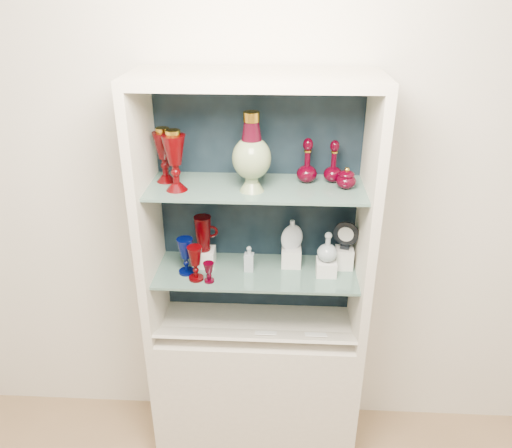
# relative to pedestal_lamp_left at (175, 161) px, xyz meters

# --- Properties ---
(wall_back) EXTENTS (3.50, 0.02, 2.80)m
(wall_back) POSITION_rel_pedestal_lamp_left_xyz_m (0.33, 0.26, -0.20)
(wall_back) COLOR silver
(wall_back) RESTS_ON ground
(cabinet_base) EXTENTS (1.00, 0.40, 0.75)m
(cabinet_base) POSITION_rel_pedestal_lamp_left_xyz_m (0.33, 0.04, -1.22)
(cabinet_base) COLOR beige
(cabinet_base) RESTS_ON ground
(cabinet_back_panel) EXTENTS (0.98, 0.02, 1.15)m
(cabinet_back_panel) POSITION_rel_pedestal_lamp_left_xyz_m (0.33, 0.23, -0.27)
(cabinet_back_panel) COLOR black
(cabinet_back_panel) RESTS_ON cabinet_base
(cabinet_side_left) EXTENTS (0.04, 0.40, 1.15)m
(cabinet_side_left) POSITION_rel_pedestal_lamp_left_xyz_m (-0.15, 0.04, -0.27)
(cabinet_side_left) COLOR beige
(cabinet_side_left) RESTS_ON cabinet_base
(cabinet_side_right) EXTENTS (0.04, 0.40, 1.15)m
(cabinet_side_right) POSITION_rel_pedestal_lamp_left_xyz_m (0.81, 0.04, -0.27)
(cabinet_side_right) COLOR beige
(cabinet_side_right) RESTS_ON cabinet_base
(cabinet_top_cap) EXTENTS (1.00, 0.40, 0.04)m
(cabinet_top_cap) POSITION_rel_pedestal_lamp_left_xyz_m (0.33, 0.04, 0.32)
(cabinet_top_cap) COLOR beige
(cabinet_top_cap) RESTS_ON cabinet_side_left
(shelf_lower) EXTENTS (0.92, 0.34, 0.01)m
(shelf_lower) POSITION_rel_pedestal_lamp_left_xyz_m (0.33, 0.06, -0.55)
(shelf_lower) COLOR slate
(shelf_lower) RESTS_ON cabinet_side_left
(shelf_upper) EXTENTS (0.92, 0.34, 0.01)m
(shelf_upper) POSITION_rel_pedestal_lamp_left_xyz_m (0.33, 0.06, -0.13)
(shelf_upper) COLOR slate
(shelf_upper) RESTS_ON cabinet_side_left
(label_ledge) EXTENTS (0.92, 0.17, 0.09)m
(label_ledge) POSITION_rel_pedestal_lamp_left_xyz_m (0.33, -0.07, -0.82)
(label_ledge) COLOR beige
(label_ledge) RESTS_ON cabinet_base
(label_card_0) EXTENTS (0.10, 0.06, 0.03)m
(label_card_0) POSITION_rel_pedestal_lamp_left_xyz_m (0.38, -0.07, -0.80)
(label_card_0) COLOR white
(label_card_0) RESTS_ON label_ledge
(label_card_1) EXTENTS (0.10, 0.06, 0.03)m
(label_card_1) POSITION_rel_pedestal_lamp_left_xyz_m (0.61, -0.07, -0.80)
(label_card_1) COLOR white
(label_card_1) RESTS_ON label_ledge
(pedestal_lamp_left) EXTENTS (0.13, 0.13, 0.25)m
(pedestal_lamp_left) POSITION_rel_pedestal_lamp_left_xyz_m (0.00, 0.00, 0.00)
(pedestal_lamp_left) COLOR #450001
(pedestal_lamp_left) RESTS_ON shelf_upper
(pedestal_lamp_right) EXTENTS (0.12, 0.12, 0.24)m
(pedestal_lamp_right) POSITION_rel_pedestal_lamp_left_xyz_m (-0.07, 0.10, -0.01)
(pedestal_lamp_right) COLOR #450001
(pedestal_lamp_right) RESTS_ON shelf_upper
(enamel_urn) EXTENTS (0.21, 0.21, 0.33)m
(enamel_urn) POSITION_rel_pedestal_lamp_left_xyz_m (0.31, 0.01, 0.04)
(enamel_urn) COLOR #084018
(enamel_urn) RESTS_ON shelf_upper
(ruby_decanter_a) EXTENTS (0.10, 0.10, 0.21)m
(ruby_decanter_a) POSITION_rel_pedestal_lamp_left_xyz_m (0.66, 0.13, -0.02)
(ruby_decanter_a) COLOR #41000F
(ruby_decanter_a) RESTS_ON shelf_upper
(ruby_decanter_b) EXTENTS (0.10, 0.10, 0.21)m
(ruby_decanter_b) POSITION_rel_pedestal_lamp_left_xyz_m (0.54, 0.12, -0.02)
(ruby_decanter_b) COLOR #41000F
(ruby_decanter_b) RESTS_ON shelf_upper
(lidded_bowl) EXTENTS (0.09, 0.09, 0.10)m
(lidded_bowl) POSITION_rel_pedestal_lamp_left_xyz_m (0.71, 0.06, -0.08)
(lidded_bowl) COLOR #41000F
(lidded_bowl) RESTS_ON shelf_upper
(cobalt_goblet) EXTENTS (0.09, 0.09, 0.17)m
(cobalt_goblet) POSITION_rel_pedestal_lamp_left_xyz_m (0.01, 0.03, -0.46)
(cobalt_goblet) COLOR #000646
(cobalt_goblet) RESTS_ON shelf_lower
(ruby_goblet_tall) EXTENTS (0.09, 0.09, 0.16)m
(ruby_goblet_tall) POSITION_rel_pedestal_lamp_left_xyz_m (0.06, -0.03, -0.47)
(ruby_goblet_tall) COLOR #450001
(ruby_goblet_tall) RESTS_ON shelf_lower
(ruby_goblet_small) EXTENTS (0.05, 0.05, 0.10)m
(ruby_goblet_small) POSITION_rel_pedestal_lamp_left_xyz_m (0.13, -0.05, -0.50)
(ruby_goblet_small) COLOR #41000F
(ruby_goblet_small) RESTS_ON shelf_lower
(riser_ruby_pitcher) EXTENTS (0.10, 0.10, 0.08)m
(riser_ruby_pitcher) POSITION_rel_pedestal_lamp_left_xyz_m (0.08, 0.10, -0.51)
(riser_ruby_pitcher) COLOR silver
(riser_ruby_pitcher) RESTS_ON shelf_lower
(ruby_pitcher) EXTENTS (0.14, 0.10, 0.17)m
(ruby_pitcher) POSITION_rel_pedestal_lamp_left_xyz_m (0.08, 0.10, -0.38)
(ruby_pitcher) COLOR #450001
(ruby_pitcher) RESTS_ON riser_ruby_pitcher
(clear_square_bottle) EXTENTS (0.05, 0.05, 0.12)m
(clear_square_bottle) POSITION_rel_pedestal_lamp_left_xyz_m (0.30, 0.06, -0.49)
(clear_square_bottle) COLOR #90A1A8
(clear_square_bottle) RESTS_ON shelf_lower
(riser_flat_flask) EXTENTS (0.09, 0.09, 0.09)m
(riser_flat_flask) POSITION_rel_pedestal_lamp_left_xyz_m (0.49, 0.12, -0.50)
(riser_flat_flask) COLOR silver
(riser_flat_flask) RESTS_ON shelf_lower
(flat_flask) EXTENTS (0.11, 0.08, 0.15)m
(flat_flask) POSITION_rel_pedestal_lamp_left_xyz_m (0.49, 0.12, -0.38)
(flat_flask) COLOR silver
(flat_flask) RESTS_ON riser_flat_flask
(riser_clear_round_decanter) EXTENTS (0.09, 0.09, 0.07)m
(riser_clear_round_decanter) POSITION_rel_pedestal_lamp_left_xyz_m (0.65, 0.05, -0.51)
(riser_clear_round_decanter) COLOR silver
(riser_clear_round_decanter) RESTS_ON shelf_lower
(clear_round_decanter) EXTENTS (0.10, 0.10, 0.14)m
(clear_round_decanter) POSITION_rel_pedestal_lamp_left_xyz_m (0.65, 0.05, -0.41)
(clear_round_decanter) COLOR #90A1A8
(clear_round_decanter) RESTS_ON riser_clear_round_decanter
(riser_cameo_medallion) EXTENTS (0.08, 0.08, 0.10)m
(riser_cameo_medallion) POSITION_rel_pedestal_lamp_left_xyz_m (0.74, 0.11, -0.50)
(riser_cameo_medallion) COLOR silver
(riser_cameo_medallion) RESTS_ON shelf_lower
(cameo_medallion) EXTENTS (0.12, 0.07, 0.14)m
(cameo_medallion) POSITION_rel_pedestal_lamp_left_xyz_m (0.74, 0.11, -0.38)
(cameo_medallion) COLOR black
(cameo_medallion) RESTS_ON riser_cameo_medallion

